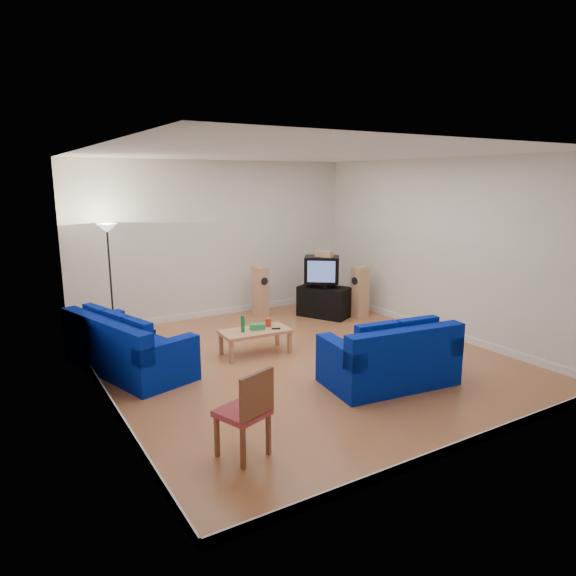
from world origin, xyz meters
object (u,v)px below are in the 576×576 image
coffee_table (255,333)px  television (322,269)px  tv_stand (324,302)px  sofa_three_seat (125,350)px  sofa_loveseat (391,361)px

coffee_table → television: 2.77m
coffee_table → tv_stand: 2.71m
tv_stand → television: 0.68m
sofa_three_seat → tv_stand: bearing=86.8°
sofa_three_seat → coffee_table: sofa_three_seat is taller
sofa_loveseat → television: bearing=77.3°
coffee_table → sofa_loveseat: bearing=-64.0°
coffee_table → television: size_ratio=1.33×
coffee_table → tv_stand: tv_stand is taller
coffee_table → television: bearing=31.5°
sofa_loveseat → television: size_ratio=2.18×
sofa_three_seat → television: size_ratio=2.77×
sofa_three_seat → coffee_table: (2.02, -0.34, 0.04)m
coffee_table → sofa_three_seat: bearing=170.5°
sofa_loveseat → television: 3.79m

